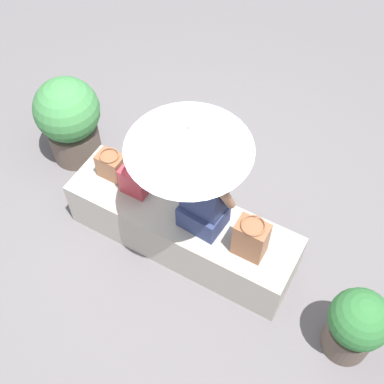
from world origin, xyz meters
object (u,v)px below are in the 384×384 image
Objects in this scene: tote_bag_canvas at (251,239)px; planter_near at (356,325)px; shoulder_bag_spare at (111,165)px; person_seated at (204,194)px; planter_far at (69,119)px; handbag_black at (134,181)px; parasol at (189,138)px.

planter_near is (-0.93, 0.11, -0.29)m from tote_bag_canvas.
shoulder_bag_spare is 2.31m from planter_near.
person_seated reaches higher than planter_far.
person_seated is 1.25× the size of planter_near.
planter_far is (2.10, -0.46, -0.18)m from tote_bag_canvas.
handbag_black is 0.39× the size of planter_near.
person_seated is 0.48m from tote_bag_canvas.
shoulder_bag_spare reaches higher than planter_near.
parasol is 1.04m from handbag_black.
tote_bag_canvas is (-0.53, -0.00, -0.83)m from parasol.
person_seated reaches higher than shoulder_bag_spare.
handbag_black is 1.08× the size of shoulder_bag_spare.
shoulder_bag_spare is (0.92, -0.05, -0.26)m from person_seated.
tote_bag_canvas is (-1.08, 0.05, 0.04)m from handbag_black.
handbag_black is at bearing -4.48° from planter_near.
tote_bag_canvas is at bearing 167.73° from planter_far.
tote_bag_canvas is 1.43× the size of shoulder_bag_spare.
tote_bag_canvas is 0.98m from planter_near.
planter_far is (3.03, -0.57, 0.11)m from planter_near.
planter_near is at bearing 174.58° from shoulder_bag_spare.
planter_far is at bearing -13.67° from person_seated.
parasol is at bearing -4.23° from planter_near.
tote_bag_canvas is 0.52× the size of planter_near.
planter_near is at bearing 173.16° from person_seated.
parasol is 1.85m from planter_near.
parasol reaches higher than person_seated.
planter_near is at bearing 169.38° from planter_far.
shoulder_bag_spare is 0.36× the size of planter_near.
planter_near is (-1.37, 0.16, -0.50)m from person_seated.
tote_bag_canvas is at bearing -179.56° from parasol.
parasol is 4.37× the size of shoulder_bag_spare.
person_seated reaches higher than tote_bag_canvas.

